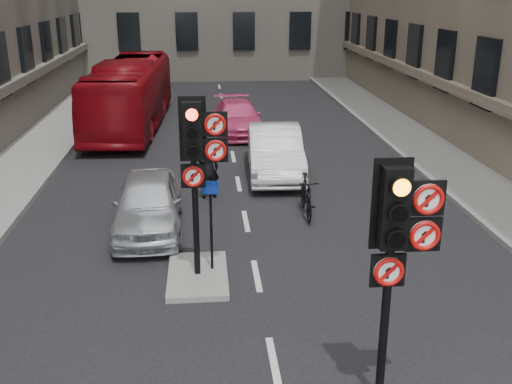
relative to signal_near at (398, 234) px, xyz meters
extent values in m
cube|color=gray|center=(-8.69, 11.01, -2.50)|extent=(3.00, 50.00, 0.16)
cube|color=gray|center=(5.71, 11.01, -2.50)|extent=(3.00, 50.00, 0.16)
cube|color=gray|center=(-2.69, 4.01, -2.52)|extent=(1.20, 2.00, 0.12)
cylinder|color=black|center=(-0.09, 0.01, -1.38)|extent=(0.12, 0.12, 2.40)
cube|color=black|center=(-0.09, 0.01, 0.37)|extent=(0.36, 0.28, 1.10)
cube|color=black|center=(-0.09, 0.14, 0.37)|extent=(0.52, 0.03, 1.25)
cylinder|color=orange|center=(-0.09, -0.24, 0.72)|extent=(0.22, 0.01, 0.22)
cylinder|color=black|center=(-0.09, -0.24, 0.37)|extent=(0.22, 0.01, 0.22)
cylinder|color=black|center=(-0.09, -0.24, 0.02)|extent=(0.22, 0.01, 0.22)
cube|color=black|center=(0.33, -0.01, 0.49)|extent=(0.47, 0.05, 0.47)
cylinder|color=white|center=(0.33, -0.05, 0.49)|extent=(0.41, 0.02, 0.41)
torus|color=#BF0C0A|center=(0.33, -0.07, 0.49)|extent=(0.41, 0.06, 0.41)
cube|color=#BF0C0A|center=(0.33, -0.07, 0.49)|extent=(0.25, 0.01, 0.25)
cube|color=black|center=(0.33, -0.01, -0.01)|extent=(0.47, 0.05, 0.47)
cylinder|color=white|center=(0.33, -0.05, -0.01)|extent=(0.41, 0.02, 0.41)
torus|color=#BF0C0A|center=(0.33, -0.07, -0.01)|extent=(0.41, 0.06, 0.41)
cube|color=#BF0C0A|center=(0.33, -0.07, -0.01)|extent=(0.25, 0.01, 0.25)
cube|color=black|center=(-0.11, -0.01, -0.51)|extent=(0.47, 0.05, 0.47)
cylinder|color=white|center=(-0.11, -0.05, -0.51)|extent=(0.41, 0.02, 0.41)
torus|color=#BF0C0A|center=(-0.11, -0.07, -0.51)|extent=(0.41, 0.06, 0.41)
cube|color=#BF0C0A|center=(-0.11, -0.07, -0.51)|extent=(0.25, 0.01, 0.25)
cylinder|color=black|center=(-2.69, 4.01, -1.26)|extent=(0.12, 0.12, 2.40)
cube|color=black|center=(-2.69, 4.01, 0.49)|extent=(0.36, 0.28, 1.10)
cube|color=black|center=(-2.69, 4.14, 0.49)|extent=(0.52, 0.03, 1.25)
cylinder|color=#FF1407|center=(-2.69, 3.76, 0.84)|extent=(0.22, 0.02, 0.22)
cylinder|color=black|center=(-2.69, 3.76, 0.49)|extent=(0.22, 0.02, 0.22)
cylinder|color=black|center=(-2.69, 3.76, 0.14)|extent=(0.22, 0.02, 0.22)
cube|color=black|center=(-2.27, 3.99, 0.61)|extent=(0.47, 0.05, 0.47)
cylinder|color=white|center=(-2.27, 3.95, 0.61)|extent=(0.41, 0.02, 0.41)
torus|color=#BF0C0A|center=(-2.27, 3.93, 0.61)|extent=(0.41, 0.06, 0.41)
cube|color=#BF0C0A|center=(-2.27, 3.93, 0.61)|extent=(0.25, 0.02, 0.25)
cube|color=black|center=(-2.27, 3.99, 0.11)|extent=(0.47, 0.05, 0.47)
cylinder|color=white|center=(-2.27, 3.95, 0.11)|extent=(0.41, 0.02, 0.41)
torus|color=#BF0C0A|center=(-2.27, 3.93, 0.11)|extent=(0.41, 0.06, 0.41)
cube|color=#BF0C0A|center=(-2.27, 3.93, 0.11)|extent=(0.25, 0.02, 0.25)
cube|color=black|center=(-2.71, 3.99, -0.39)|extent=(0.47, 0.05, 0.47)
cylinder|color=white|center=(-2.71, 3.95, -0.39)|extent=(0.41, 0.02, 0.41)
torus|color=#BF0C0A|center=(-2.71, 3.93, -0.39)|extent=(0.41, 0.06, 0.41)
cube|color=#BF0C0A|center=(-2.71, 3.93, -0.39)|extent=(0.25, 0.02, 0.25)
imported|color=#B6BABE|center=(-3.86, 6.70, -1.90)|extent=(1.74, 4.04, 1.36)
imported|color=silver|center=(-0.29, 10.88, -1.83)|extent=(1.81, 4.62, 1.50)
imported|color=#DF417C|center=(-1.11, 16.48, -1.96)|extent=(2.04, 4.42, 1.25)
imported|color=maroon|center=(-5.44, 17.97, -1.20)|extent=(2.81, 10.06, 2.77)
imported|color=black|center=(0.09, 7.30, -2.06)|extent=(0.54, 1.76, 1.05)
imported|color=black|center=(-2.39, 8.87, -1.74)|extent=(0.69, 0.54, 1.68)
cylinder|color=black|center=(-2.39, 4.18, -1.53)|extent=(0.06, 0.06, 1.87)
cube|color=navy|center=(-2.39, 4.14, -0.69)|extent=(0.33, 0.05, 0.26)
camera|label=1|loc=(-2.48, -6.97, 3.07)|focal=42.00mm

